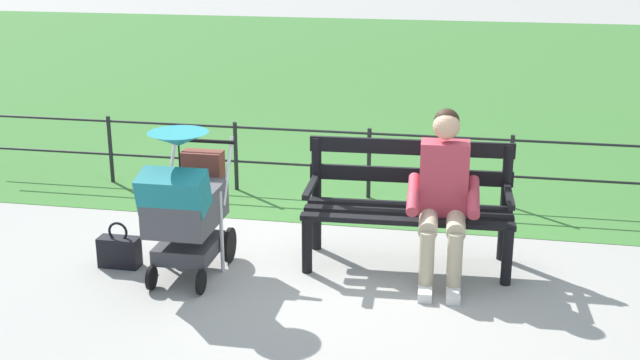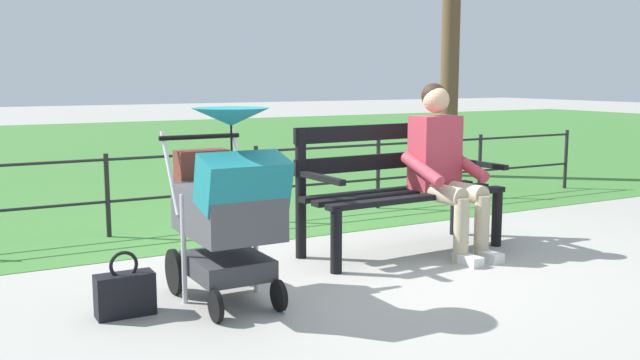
{
  "view_description": "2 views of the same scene",
  "coord_description": "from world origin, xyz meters",
  "px_view_note": "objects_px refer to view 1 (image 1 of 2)",
  "views": [
    {
      "loc": [
        -0.98,
        5.91,
        2.59
      ],
      "look_at": [
        0.17,
        -0.03,
        0.67
      ],
      "focal_mm": 45.9,
      "sensor_mm": 36.0,
      "label": 1
    },
    {
      "loc": [
        2.56,
        4.24,
        1.32
      ],
      "look_at": [
        0.23,
        0.02,
        0.61
      ],
      "focal_mm": 39.45,
      "sensor_mm": 36.0,
      "label": 2
    }
  ],
  "objects_px": {
    "park_bench": "(409,199)",
    "stroller": "(185,202)",
    "person_on_bench": "(443,192)",
    "handbag": "(119,251)"
  },
  "relations": [
    {
      "from": "handbag",
      "to": "park_bench",
      "type": "bearing_deg",
      "value": -166.7
    },
    {
      "from": "person_on_bench",
      "to": "handbag",
      "type": "relative_size",
      "value": 3.45
    },
    {
      "from": "stroller",
      "to": "handbag",
      "type": "height_order",
      "value": "stroller"
    },
    {
      "from": "stroller",
      "to": "person_on_bench",
      "type": "bearing_deg",
      "value": -168.9
    },
    {
      "from": "park_bench",
      "to": "stroller",
      "type": "height_order",
      "value": "stroller"
    },
    {
      "from": "person_on_bench",
      "to": "stroller",
      "type": "distance_m",
      "value": 1.92
    },
    {
      "from": "person_on_bench",
      "to": "stroller",
      "type": "bearing_deg",
      "value": 11.1
    },
    {
      "from": "park_bench",
      "to": "person_on_bench",
      "type": "relative_size",
      "value": 1.27
    },
    {
      "from": "park_bench",
      "to": "handbag",
      "type": "height_order",
      "value": "park_bench"
    },
    {
      "from": "stroller",
      "to": "handbag",
      "type": "relative_size",
      "value": 3.11
    }
  ]
}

